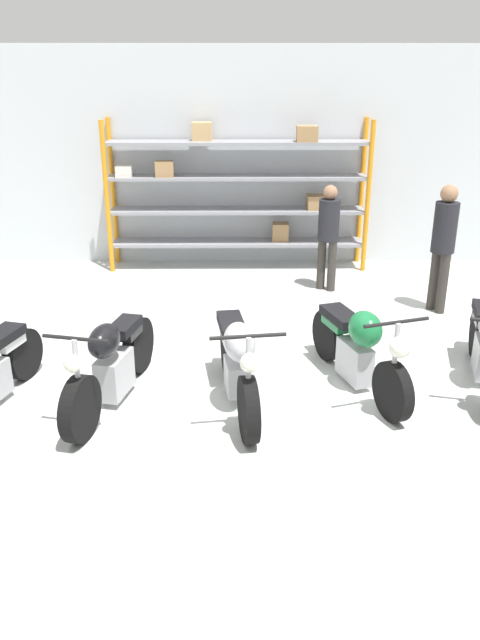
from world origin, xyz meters
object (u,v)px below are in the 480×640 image
(shelving_rack, at_px, (239,190))
(motorcycle_green, at_px, (358,347))
(motorcycle_black, at_px, (112,363))
(person_browsing, at_px, (328,230))
(motorcycle_silver, at_px, (238,361))
(person_near_rack, at_px, (444,238))

(shelving_rack, height_order, motorcycle_green, shelving_rack)
(motorcycle_black, distance_m, person_browsing, 4.46)
(person_browsing, bearing_deg, shelving_rack, -98.73)
(motorcycle_black, xyz_separation_m, motorcycle_green, (2.56, 0.31, 0.03))
(motorcycle_green, bearing_deg, motorcycle_black, -100.92)
(motorcycle_green, bearing_deg, motorcycle_silver, -92.01)
(motorcycle_green, xyz_separation_m, person_browsing, (0.11, 3.23, 0.49))
(motorcycle_black, xyz_separation_m, motorcycle_silver, (1.28, -0.05, 0.05))
(motorcycle_silver, distance_m, motorcycle_green, 1.33)
(person_near_rack, bearing_deg, motorcycle_black, 5.75)
(motorcycle_black, bearing_deg, motorcycle_silver, 100.53)
(shelving_rack, bearing_deg, person_near_rack, -38.35)
(motorcycle_silver, bearing_deg, shelving_rack, 171.48)
(person_browsing, distance_m, person_near_rack, 1.73)
(motorcycle_black, bearing_deg, shelving_rack, 177.40)
(shelving_rack, height_order, person_browsing, shelving_rack)
(motorcycle_silver, bearing_deg, motorcycle_black, -100.34)
(motorcycle_black, distance_m, motorcycle_silver, 1.28)
(shelving_rack, distance_m, motorcycle_black, 5.05)
(motorcycle_black, bearing_deg, motorcycle_green, 109.78)
(person_near_rack, bearing_deg, motorcycle_silver, 16.58)
(shelving_rack, distance_m, person_near_rack, 3.56)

